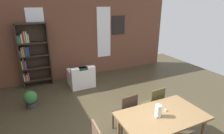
{
  "coord_description": "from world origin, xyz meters",
  "views": [
    {
      "loc": [
        -1.53,
        -2.49,
        2.72
      ],
      "look_at": [
        0.48,
        1.78,
        1.04
      ],
      "focal_mm": 29.16,
      "sensor_mm": 36.0,
      "label": 1
    }
  ],
  "objects_px": {
    "vase_on_table": "(158,111)",
    "bookshelf_tall": "(32,55)",
    "dining_chair_far_right": "(154,105)",
    "armchair_white": "(81,78)",
    "potted_plant_by_shelf": "(30,99)",
    "dining_table": "(162,119)",
    "dining_chair_far_left": "(126,112)"
  },
  "relations": [
    {
      "from": "dining_table",
      "to": "potted_plant_by_shelf",
      "type": "xyz_separation_m",
      "value": [
        -2.2,
        2.72,
        -0.43
      ]
    },
    {
      "from": "dining_chair_far_right",
      "to": "bookshelf_tall",
      "type": "xyz_separation_m",
      "value": [
        -2.34,
        3.49,
        0.59
      ]
    },
    {
      "from": "dining_chair_far_right",
      "to": "potted_plant_by_shelf",
      "type": "relative_size",
      "value": 2.01
    },
    {
      "from": "vase_on_table",
      "to": "dining_chair_far_right",
      "type": "bearing_deg",
      "value": 56.09
    },
    {
      "from": "dining_table",
      "to": "bookshelf_tall",
      "type": "relative_size",
      "value": 0.75
    },
    {
      "from": "dining_chair_far_right",
      "to": "armchair_white",
      "type": "height_order",
      "value": "dining_chair_far_right"
    },
    {
      "from": "dining_table",
      "to": "armchair_white",
      "type": "xyz_separation_m",
      "value": [
        -0.55,
        3.47,
        -0.4
      ]
    },
    {
      "from": "armchair_white",
      "to": "potted_plant_by_shelf",
      "type": "xyz_separation_m",
      "value": [
        -1.65,
        -0.75,
        -0.03
      ]
    },
    {
      "from": "dining_chair_far_right",
      "to": "bookshelf_tall",
      "type": "bearing_deg",
      "value": 123.79
    },
    {
      "from": "vase_on_table",
      "to": "bookshelf_tall",
      "type": "xyz_separation_m",
      "value": [
        -1.87,
        4.19,
        0.21
      ]
    },
    {
      "from": "dining_table",
      "to": "dining_chair_far_left",
      "type": "bearing_deg",
      "value": 116.93
    },
    {
      "from": "dining_chair_far_right",
      "to": "dining_chair_far_left",
      "type": "relative_size",
      "value": 1.0
    },
    {
      "from": "dining_table",
      "to": "dining_chair_far_right",
      "type": "distance_m",
      "value": 0.8
    },
    {
      "from": "bookshelf_tall",
      "to": "potted_plant_by_shelf",
      "type": "height_order",
      "value": "bookshelf_tall"
    },
    {
      "from": "vase_on_table",
      "to": "bookshelf_tall",
      "type": "bearing_deg",
      "value": 114.05
    },
    {
      "from": "dining_table",
      "to": "dining_chair_far_left",
      "type": "distance_m",
      "value": 0.8
    },
    {
      "from": "bookshelf_tall",
      "to": "armchair_white",
      "type": "relative_size",
      "value": 2.62
    },
    {
      "from": "potted_plant_by_shelf",
      "to": "dining_table",
      "type": "bearing_deg",
      "value": -51.09
    },
    {
      "from": "vase_on_table",
      "to": "armchair_white",
      "type": "xyz_separation_m",
      "value": [
        -0.45,
        3.47,
        -0.61
      ]
    },
    {
      "from": "vase_on_table",
      "to": "dining_chair_far_left",
      "type": "xyz_separation_m",
      "value": [
        -0.25,
        0.7,
        -0.38
      ]
    },
    {
      "from": "dining_chair_far_right",
      "to": "dining_chair_far_left",
      "type": "bearing_deg",
      "value": 179.99
    },
    {
      "from": "vase_on_table",
      "to": "bookshelf_tall",
      "type": "relative_size",
      "value": 0.11
    },
    {
      "from": "dining_table",
      "to": "vase_on_table",
      "type": "xyz_separation_m",
      "value": [
        -0.1,
        0.0,
        0.21
      ]
    },
    {
      "from": "dining_chair_far_right",
      "to": "vase_on_table",
      "type": "bearing_deg",
      "value": -123.91
    },
    {
      "from": "potted_plant_by_shelf",
      "to": "armchair_white",
      "type": "bearing_deg",
      "value": 24.59
    },
    {
      "from": "vase_on_table",
      "to": "potted_plant_by_shelf",
      "type": "bearing_deg",
      "value": 127.57
    },
    {
      "from": "vase_on_table",
      "to": "dining_chair_far_right",
      "type": "height_order",
      "value": "vase_on_table"
    },
    {
      "from": "bookshelf_tall",
      "to": "vase_on_table",
      "type": "bearing_deg",
      "value": -65.95
    },
    {
      "from": "dining_table",
      "to": "bookshelf_tall",
      "type": "bearing_deg",
      "value": 115.22
    },
    {
      "from": "dining_chair_far_left",
      "to": "potted_plant_by_shelf",
      "type": "bearing_deg",
      "value": 132.31
    },
    {
      "from": "dining_chair_far_left",
      "to": "potted_plant_by_shelf",
      "type": "relative_size",
      "value": 2.01
    },
    {
      "from": "dining_table",
      "to": "dining_chair_far_left",
      "type": "xyz_separation_m",
      "value": [
        -0.35,
        0.7,
        -0.17
      ]
    }
  ]
}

